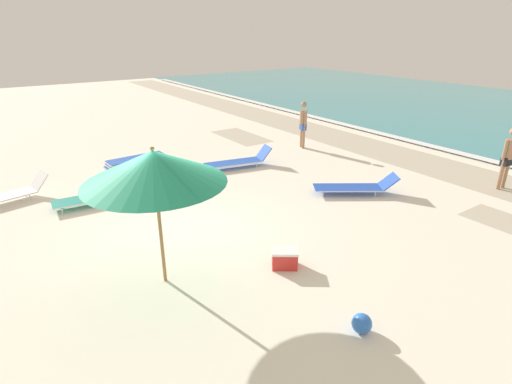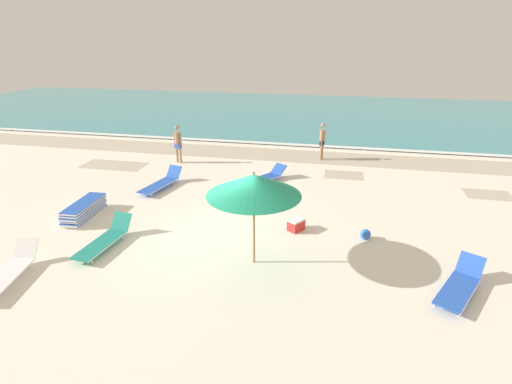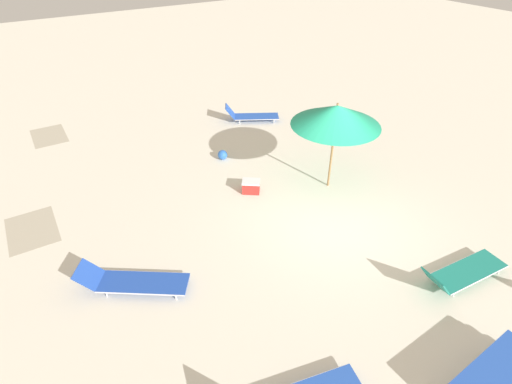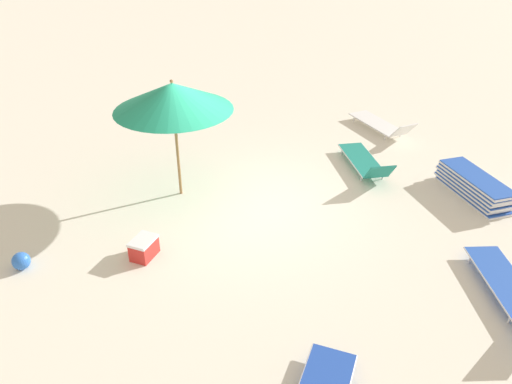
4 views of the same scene
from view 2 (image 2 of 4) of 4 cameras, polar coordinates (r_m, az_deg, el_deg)
ground_plane at (r=11.69m, az=-4.99°, el=-7.73°), size 60.00×60.00×0.16m
ocean_water at (r=30.93m, az=6.15°, el=11.15°), size 60.00×19.00×0.07m
beach_umbrella at (r=9.80m, az=-0.32°, el=0.99°), size 2.38×2.38×2.53m
lounger_stack at (r=14.31m, az=-23.34°, el=-2.34°), size 0.71×1.95×0.49m
sun_lounger_under_umbrella at (r=12.17m, az=-20.79°, el=-6.33°), size 0.76×2.18×0.62m
sun_lounger_beside_umbrella at (r=10.62m, az=27.13°, el=-11.73°), size 1.49×2.04×0.63m
sun_lounger_near_water_left at (r=16.05m, az=-13.36°, el=1.32°), size 1.04×2.30×0.61m
sun_lounger_near_water_right at (r=16.18m, az=1.07°, el=2.07°), size 1.77×2.22×0.55m
sun_lounger_mid_beach_solo at (r=11.67m, az=-31.91°, el=-9.68°), size 1.03×2.28×0.60m
beachgoer_wading_adult at (r=18.86m, az=-11.10°, el=7.06°), size 0.43×0.27×1.76m
beachgoer_shoreline_child at (r=19.27m, az=9.46°, el=7.47°), size 0.27×0.44×1.76m
beach_ball at (r=12.22m, az=15.38°, el=-5.86°), size 0.31×0.31×0.31m
cooler_box at (r=12.36m, az=5.75°, el=-4.64°), size 0.58×0.61×0.37m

